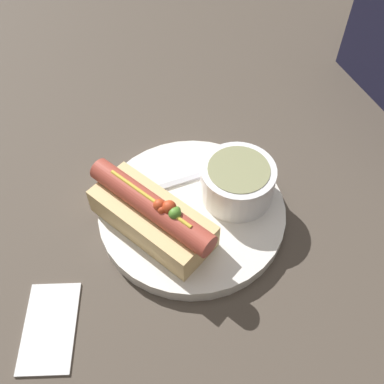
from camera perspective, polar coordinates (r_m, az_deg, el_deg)
The scene contains 6 objects.
ground_plane at distance 0.62m, azimuth -0.00°, elevation -3.08°, with size 4.00×4.00×0.00m, color #4C4238.
dinner_plate at distance 0.61m, azimuth -0.00°, elevation -2.55°, with size 0.25×0.25×0.02m.
hot_dog at distance 0.56m, azimuth -5.08°, elevation -2.87°, with size 0.18×0.14×0.07m.
soup_bowl at distance 0.60m, azimuth 5.61°, elevation 1.80°, with size 0.10×0.10×0.05m.
spoon at distance 0.64m, azimuth 2.35°, elevation 2.63°, with size 0.03×0.17×0.01m.
napkin at distance 0.57m, azimuth -17.65°, elevation -15.98°, with size 0.12×0.09×0.01m.
Camera 1 is at (0.33, -0.13, 0.51)m, focal length 42.00 mm.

